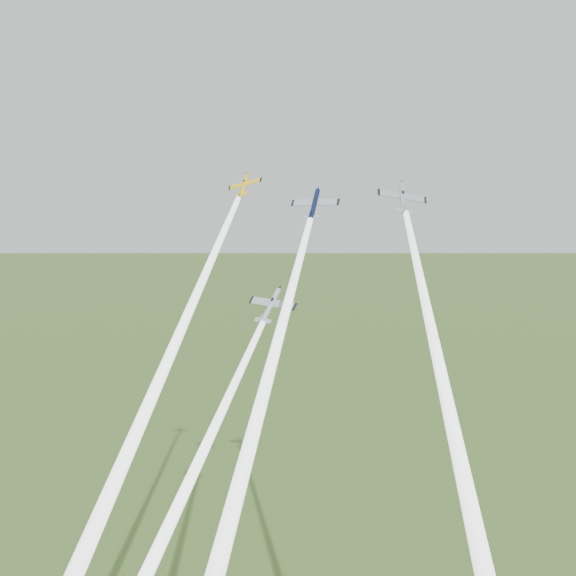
% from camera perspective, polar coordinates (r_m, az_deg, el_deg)
% --- Properties ---
extents(plane_yellow, '(7.25, 5.97, 6.65)m').
position_cam_1_polar(plane_yellow, '(127.48, -3.48, 8.14)').
color(plane_yellow, yellow).
extents(smoke_trail_yellow, '(6.86, 53.01, 51.27)m').
position_cam_1_polar(smoke_trail_yellow, '(107.12, -9.97, -6.77)').
color(smoke_trail_yellow, white).
extents(plane_navy, '(8.08, 6.51, 6.53)m').
position_cam_1_polar(plane_navy, '(114.87, 2.10, 6.64)').
color(plane_navy, '#0C1437').
extents(smoke_trail_navy, '(2.94, 47.48, 45.95)m').
position_cam_1_polar(smoke_trail_navy, '(95.32, -2.05, -8.74)').
color(smoke_trail_navy, white).
extents(plane_silver_right, '(9.28, 9.61, 7.81)m').
position_cam_1_polar(plane_silver_right, '(118.07, 9.05, 7.05)').
color(plane_silver_right, '#A7AFB5').
extents(smoke_trail_silver_right, '(20.98, 44.98, 46.26)m').
position_cam_1_polar(smoke_trail_silver_right, '(97.84, 12.30, -8.00)').
color(smoke_trail_silver_right, white).
extents(plane_silver_low, '(9.56, 8.17, 6.94)m').
position_cam_1_polar(plane_silver_low, '(111.27, -1.37, -1.39)').
color(plane_silver_low, '#ADB4BC').
extents(smoke_trail_silver_low, '(12.38, 48.17, 47.12)m').
position_cam_1_polar(smoke_trail_silver_low, '(99.19, -9.42, -18.08)').
color(smoke_trail_silver_low, white).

